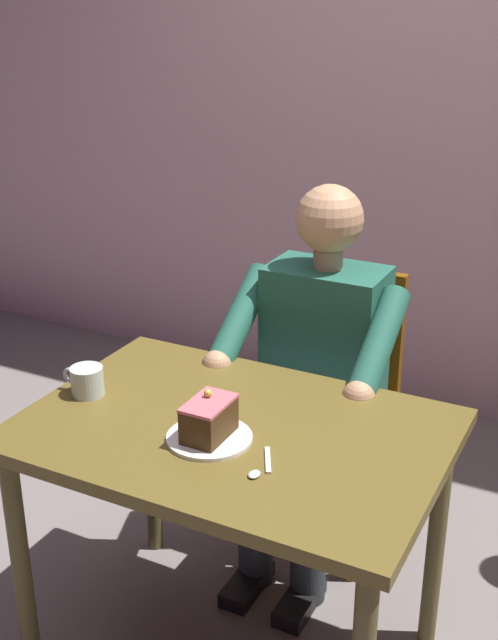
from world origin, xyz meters
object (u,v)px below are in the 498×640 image
object	(u,v)px
cake_slice	(209,419)
coffee_cup	(87,380)
seated_person	(314,376)
dessert_spoon	(261,468)
dining_table	(233,458)
chair	(333,393)

from	to	relation	value
cake_slice	coffee_cup	xyz separation A→B (m)	(0.41, -0.06, -0.02)
cake_slice	seated_person	bearing A→B (deg)	-91.93
dessert_spoon	coffee_cup	bearing A→B (deg)	-11.63
dining_table	chair	world-z (taller)	chair
cake_slice	coffee_cup	distance (m)	0.42
coffee_cup	dessert_spoon	bearing A→B (deg)	168.37
dining_table	dessert_spoon	world-z (taller)	dessert_spoon
chair	cake_slice	size ratio (longest dim) A/B	6.51
seated_person	coffee_cup	distance (m)	0.72
coffee_cup	seated_person	bearing A→B (deg)	-127.85
seated_person	cake_slice	bearing A→B (deg)	88.07
chair	coffee_cup	xyz separation A→B (m)	(0.43, 0.73, 0.27)
chair	dessert_spoon	xyz separation A→B (m)	(-0.15, 0.85, 0.24)
dining_table	coffee_cup	xyz separation A→B (m)	(0.43, 0.03, 0.13)
cake_slice	chair	bearing A→B (deg)	-91.50
dining_table	seated_person	size ratio (longest dim) A/B	0.86
dessert_spoon	cake_slice	bearing A→B (deg)	-19.96
dining_table	coffee_cup	world-z (taller)	coffee_cup
dining_table	seated_person	world-z (taller)	seated_person
chair	cake_slice	bearing A→B (deg)	88.50
dining_table	chair	distance (m)	0.72
dining_table	seated_person	bearing A→B (deg)	-90.00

